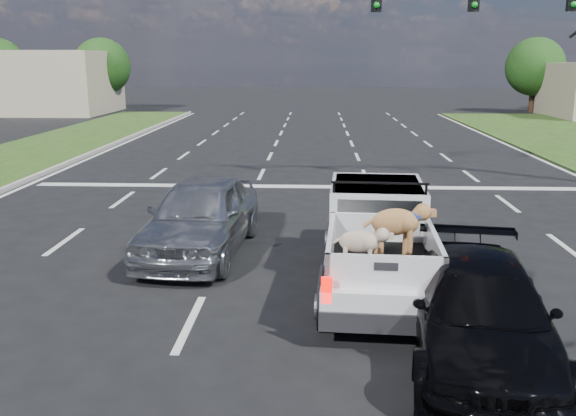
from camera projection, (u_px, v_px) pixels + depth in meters
The scene contains 9 objects.
ground at pixel (309, 326), 8.85m from camera, with size 160.00×160.00×0.00m, color black.
road_markings at pixel (312, 214), 15.22m from camera, with size 17.75×60.00×0.01m.
traffic_signal at pixel (563, 26), 17.61m from camera, with size 9.11×0.31×7.00m.
building_left at pixel (39, 82), 44.15m from camera, with size 10.00×8.00×4.40m, color tan.
tree_far_c at pixel (102, 67), 45.66m from camera, with size 4.20×4.20×5.40m.
tree_far_d at pixel (535, 67), 44.26m from camera, with size 4.20×4.20×5.40m.
pickup_truck at pixel (378, 238), 10.31m from camera, with size 2.04×4.88×1.80m.
silver_sedan at pixel (200, 216), 12.08m from camera, with size 1.78×4.42×1.51m, color #ABADB2.
black_coupe at pixel (480, 312), 7.79m from camera, with size 1.75×4.29×1.25m, color black.
Camera 1 is at (0.06, -8.20, 3.76)m, focal length 38.00 mm.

